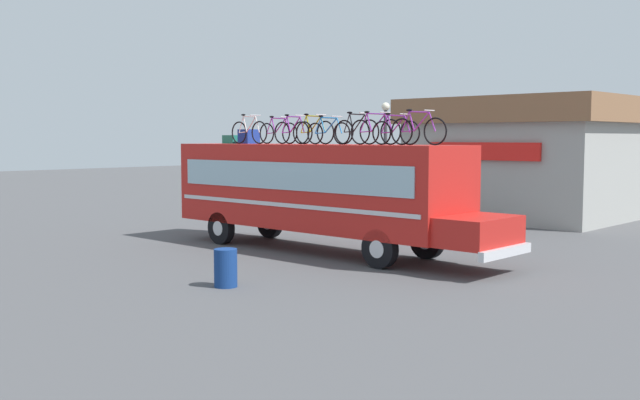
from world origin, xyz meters
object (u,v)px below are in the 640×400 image
(rooftop_bicycle_6, at_px, (356,131))
(rooftop_bicycle_9, at_px, (418,130))
(rooftop_bicycle_4, at_px, (313,131))
(rooftop_bicycle_8, at_px, (395,131))
(rooftop_bicycle_7, at_px, (375,131))
(rooftop_bicycle_1, at_px, (249,131))
(rooftop_bicycle_2, at_px, (278,132))
(luggage_bag_2, at_px, (249,137))
(bus, at_px, (319,188))
(rooftop_bicycle_5, at_px, (328,132))
(trash_bin, at_px, (226,268))
(street_lamp, at_px, (385,151))
(luggage_bag_1, at_px, (231,139))
(rooftop_bicycle_3, at_px, (293,132))

(rooftop_bicycle_6, relative_size, rooftop_bicycle_9, 0.93)
(rooftop_bicycle_4, xyz_separation_m, rooftop_bicycle_6, (1.58, 0.17, 0.01))
(rooftop_bicycle_8, bearing_deg, rooftop_bicycle_7, 174.95)
(rooftop_bicycle_1, xyz_separation_m, rooftop_bicycle_2, (0.81, 0.52, -0.02))
(rooftop_bicycle_1, height_order, rooftop_bicycle_7, rooftop_bicycle_1)
(luggage_bag_2, relative_size, rooftop_bicycle_1, 0.32)
(bus, bearing_deg, rooftop_bicycle_5, -16.41)
(rooftop_bicycle_7, bearing_deg, rooftop_bicycle_5, -173.98)
(trash_bin, bearing_deg, street_lamp, 112.09)
(rooftop_bicycle_1, relative_size, rooftop_bicycle_4, 0.99)
(rooftop_bicycle_6, height_order, street_lamp, street_lamp)
(luggage_bag_2, relative_size, rooftop_bicycle_4, 0.32)
(rooftop_bicycle_5, bearing_deg, rooftop_bicycle_2, 172.51)
(rooftop_bicycle_8, bearing_deg, rooftop_bicycle_1, -177.05)
(luggage_bag_2, relative_size, rooftop_bicycle_7, 0.31)
(rooftop_bicycle_9, bearing_deg, luggage_bag_1, 177.64)
(trash_bin, bearing_deg, rooftop_bicycle_4, 114.14)
(bus, relative_size, rooftop_bicycle_1, 6.78)
(rooftop_bicycle_6, bearing_deg, rooftop_bicycle_2, -179.20)
(bus, xyz_separation_m, rooftop_bicycle_9, (3.69, -0.10, 1.72))
(bus, xyz_separation_m, trash_bin, (2.15, -5.41, -1.47))
(bus, height_order, rooftop_bicycle_6, rooftop_bicycle_6)
(rooftop_bicycle_2, bearing_deg, bus, -5.10)
(rooftop_bicycle_5, relative_size, rooftop_bicycle_9, 0.95)
(rooftop_bicycle_7, bearing_deg, street_lamp, 126.22)
(bus, distance_m, rooftop_bicycle_1, 3.28)
(street_lamp, bearing_deg, luggage_bag_1, -103.51)
(luggage_bag_2, relative_size, street_lamp, 0.12)
(rooftop_bicycle_4, relative_size, rooftop_bicycle_6, 1.02)
(luggage_bag_1, distance_m, rooftop_bicycle_7, 6.49)
(bus, relative_size, rooftop_bicycle_7, 6.43)
(rooftop_bicycle_3, height_order, rooftop_bicycle_4, rooftop_bicycle_4)
(rooftop_bicycle_8, height_order, rooftop_bicycle_9, rooftop_bicycle_9)
(rooftop_bicycle_2, relative_size, rooftop_bicycle_4, 1.01)
(rooftop_bicycle_4, height_order, rooftop_bicycle_9, rooftop_bicycle_9)
(rooftop_bicycle_9, bearing_deg, rooftop_bicycle_7, 175.68)
(rooftop_bicycle_2, height_order, rooftop_bicycle_7, rooftop_bicycle_7)
(rooftop_bicycle_1, height_order, rooftop_bicycle_4, rooftop_bicycle_1)
(rooftop_bicycle_3, bearing_deg, bus, -1.59)
(rooftop_bicycle_2, bearing_deg, rooftop_bicycle_3, -9.89)
(rooftop_bicycle_1, xyz_separation_m, trash_bin, (4.92, -5.07, -3.19))
(rooftop_bicycle_1, xyz_separation_m, rooftop_bicycle_9, (6.47, 0.24, -0.00))
(luggage_bag_2, height_order, rooftop_bicycle_3, rooftop_bicycle_3)
(rooftop_bicycle_4, xyz_separation_m, rooftop_bicycle_9, (3.99, -0.15, 0.01))
(rooftop_bicycle_5, bearing_deg, rooftop_bicycle_3, 173.71)
(bus, relative_size, trash_bin, 13.16)
(luggage_bag_1, distance_m, rooftop_bicycle_1, 1.69)
(rooftop_bicycle_8, bearing_deg, street_lamp, 129.97)
(rooftop_bicycle_6, xyz_separation_m, rooftop_bicycle_8, (1.62, -0.27, -0.03))
(rooftop_bicycle_4, bearing_deg, rooftop_bicycle_3, -178.75)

